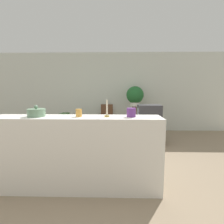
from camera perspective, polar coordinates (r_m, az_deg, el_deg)
name	(u,v)px	position (r m, az deg, el deg)	size (l,w,h in m)	color
ground_plane	(82,178)	(3.13, -9.77, -20.37)	(14.00, 14.00, 0.00)	gray
wall_back	(100,92)	(6.17, -3.83, 6.45)	(9.00, 0.06, 2.70)	silver
couch	(72,136)	(4.60, -13.07, -7.59)	(0.98, 1.61, 0.77)	#476B3D
tv_stand	(149,136)	(4.81, 11.86, -7.53)	(0.73, 0.50, 0.45)	brown
television	(149,116)	(4.70, 11.95, -1.34)	(0.61, 0.44, 0.60)	#333338
wooden_chair	(107,118)	(5.75, -1.73, -1.91)	(0.44, 0.44, 0.96)	brown
plant_stand	(135,120)	(5.77, 7.39, -2.61)	(0.18, 0.18, 0.91)	brown
potted_plant	(135,95)	(5.69, 7.52, 5.39)	(0.56, 0.56, 0.64)	white
foreground_counter	(77,153)	(2.64, -11.37, -13.11)	(2.40, 0.44, 1.07)	white
decorative_bowl	(36,113)	(2.68, -23.48, -0.16)	(0.24, 0.24, 0.16)	gray
candle_jar	(79,113)	(2.48, -10.79, -0.27)	(0.09, 0.09, 0.11)	gold
candlestick	(107,111)	(2.43, -1.65, 0.24)	(0.07, 0.07, 0.24)	#B7933D
coffee_tin	(131,112)	(2.43, 6.30, -0.15)	(0.13, 0.13, 0.12)	#66337F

